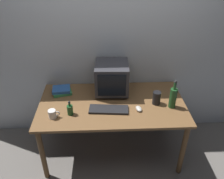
{
  "coord_description": "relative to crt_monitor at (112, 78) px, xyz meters",
  "views": [
    {
      "loc": [
        -0.1,
        -2.16,
        2.28
      ],
      "look_at": [
        0.0,
        0.0,
        0.91
      ],
      "focal_mm": 37.83,
      "sensor_mm": 36.0,
      "label": 1
    }
  ],
  "objects": [
    {
      "name": "mug",
      "position": [
        -0.63,
        -0.46,
        -0.15
      ],
      "size": [
        0.12,
        0.08,
        0.09
      ],
      "color": "white",
      "rests_on": "desk"
    },
    {
      "name": "ground_plane",
      "position": [
        -0.01,
        -0.24,
        -0.93
      ],
      "size": [
        6.0,
        6.0,
        0.0
      ],
      "primitive_type": "plane",
      "color": "slate"
    },
    {
      "name": "bottle_tall",
      "position": [
        0.64,
        -0.34,
        -0.07
      ],
      "size": [
        0.08,
        0.08,
        0.33
      ],
      "color": "#1E4C23",
      "rests_on": "desk"
    },
    {
      "name": "desk",
      "position": [
        -0.01,
        -0.24,
        -0.27
      ],
      "size": [
        1.64,
        0.88,
        0.73
      ],
      "color": "brown",
      "rests_on": "ground"
    },
    {
      "name": "computer_mouse",
      "position": [
        0.27,
        -0.38,
        -0.17
      ],
      "size": [
        0.08,
        0.11,
        0.04
      ],
      "primitive_type": "ellipsoid",
      "rotation": [
        0.0,
        0.0,
        0.22
      ],
      "color": "beige",
      "rests_on": "desk"
    },
    {
      "name": "bottle_short",
      "position": [
        -0.45,
        -0.42,
        -0.13
      ],
      "size": [
        0.06,
        0.06,
        0.17
      ],
      "color": "#1E4C23",
      "rests_on": "desk"
    },
    {
      "name": "back_wall",
      "position": [
        -0.01,
        0.26,
        0.32
      ],
      "size": [
        4.0,
        0.08,
        2.5
      ],
      "primitive_type": "cube",
      "color": "silver",
      "rests_on": "ground"
    },
    {
      "name": "metal_canister",
      "position": [
        0.48,
        -0.27,
        -0.12
      ],
      "size": [
        0.09,
        0.09,
        0.15
      ],
      "primitive_type": "cylinder",
      "color": "black",
      "rests_on": "desk"
    },
    {
      "name": "book_stack",
      "position": [
        -0.6,
        -0.0,
        -0.16
      ],
      "size": [
        0.25,
        0.21,
        0.07
      ],
      "color": "#33894C",
      "rests_on": "desk"
    },
    {
      "name": "keyboard",
      "position": [
        -0.05,
        -0.37,
        -0.18
      ],
      "size": [
        0.43,
        0.19,
        0.02
      ],
      "primitive_type": "cube",
      "rotation": [
        0.0,
        0.0,
        -0.09
      ],
      "color": "black",
      "rests_on": "desk"
    },
    {
      "name": "crt_monitor",
      "position": [
        0.0,
        0.0,
        0.0
      ],
      "size": [
        0.4,
        0.4,
        0.37
      ],
      "color": "#333338",
      "rests_on": "desk"
    }
  ]
}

